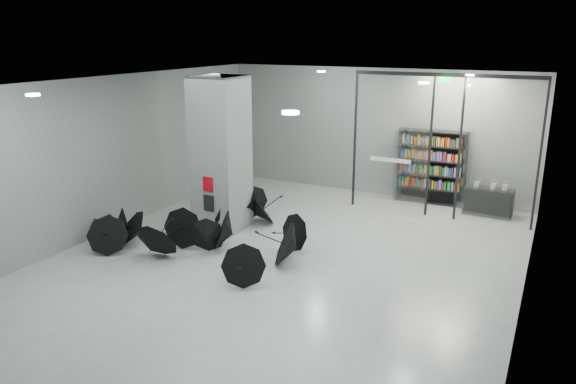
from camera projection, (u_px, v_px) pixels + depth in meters
The scene contains 9 objects.
room at pixel (268, 144), 11.04m from camera, with size 14.00×14.02×4.01m.
column at pixel (221, 154), 14.07m from camera, with size 1.20×1.20×4.00m, color slate.
fire_cabinet at pixel (208, 184), 13.72m from camera, with size 0.28×0.04×0.38m, color #A50A07.
info_panel at pixel (209, 203), 13.86m from camera, with size 0.30×0.03×0.42m, color black.
exit_sign at pixel (445, 80), 14.28m from camera, with size 0.30×0.06×0.15m, color #0CE533.
glass_partition at pixel (441, 141), 14.91m from camera, with size 5.06×0.08×4.00m.
bookshelf at pixel (431, 167), 16.49m from camera, with size 2.03×0.41×2.23m, color black, non-canonical shape.
shop_counter at pixel (488, 202), 15.51m from camera, with size 1.32×0.53×0.79m, color black.
umbrella_cluster at pixel (216, 233), 13.34m from camera, with size 5.62×4.84×1.29m.
Camera 1 is at (5.25, -9.54, 4.97)m, focal length 33.97 mm.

